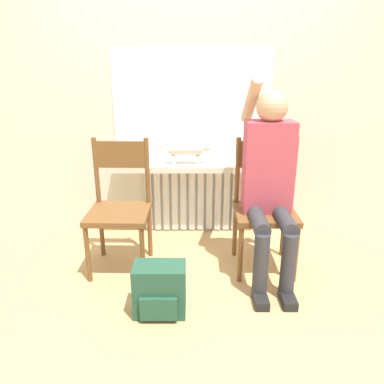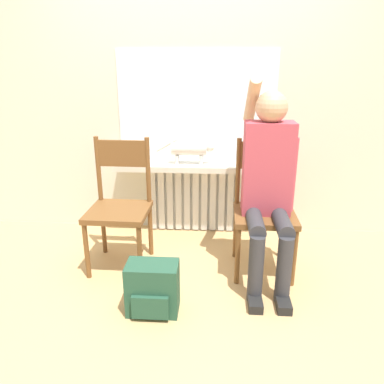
# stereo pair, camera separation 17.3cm
# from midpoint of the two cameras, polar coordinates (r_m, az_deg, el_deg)

# --- Properties ---
(ground_plane) EXTENTS (12.00, 12.00, 0.00)m
(ground_plane) POSITION_cam_midpoint_polar(r_m,az_deg,el_deg) (2.58, 1.10, -16.42)
(ground_plane) COLOR tan
(wall_with_window) EXTENTS (7.00, 0.06, 2.70)m
(wall_with_window) POSITION_cam_midpoint_polar(r_m,az_deg,el_deg) (3.33, 2.29, 16.56)
(wall_with_window) COLOR beige
(wall_with_window) RESTS_ON ground_plane
(radiator) EXTENTS (0.87, 0.08, 0.61)m
(radiator) POSITION_cam_midpoint_polar(r_m,az_deg,el_deg) (3.46, 2.03, -1.03)
(radiator) COLOR silver
(radiator) RESTS_ON ground_plane
(windowsill) EXTENTS (1.42, 0.27, 0.05)m
(windowsill) POSITION_cam_midpoint_polar(r_m,az_deg,el_deg) (3.28, 2.05, 3.90)
(windowsill) COLOR silver
(windowsill) RESTS_ON radiator
(window_glass) EXTENTS (1.36, 0.01, 0.94)m
(window_glass) POSITION_cam_midpoint_polar(r_m,az_deg,el_deg) (3.31, 2.23, 12.81)
(window_glass) COLOR white
(window_glass) RESTS_ON windowsill
(chair_left) EXTENTS (0.45, 0.45, 0.97)m
(chair_left) POSITION_cam_midpoint_polar(r_m,az_deg,el_deg) (2.85, -9.25, -1.81)
(chair_left) COLOR brown
(chair_left) RESTS_ON ground_plane
(chair_right) EXTENTS (0.44, 0.44, 0.97)m
(chair_right) POSITION_cam_midpoint_polar(r_m,az_deg,el_deg) (2.81, 12.71, -2.30)
(chair_right) COLOR brown
(chair_right) RESTS_ON ground_plane
(person) EXTENTS (0.36, 0.96, 1.44)m
(person) POSITION_cam_midpoint_polar(r_m,az_deg,el_deg) (2.63, 13.45, 1.95)
(person) COLOR #333338
(person) RESTS_ON ground_plane
(cat) EXTENTS (0.51, 0.11, 0.23)m
(cat) POSITION_cam_midpoint_polar(r_m,az_deg,el_deg) (3.23, 1.41, 6.57)
(cat) COLOR silver
(cat) RESTS_ON windowsill
(backpack) EXTENTS (0.32, 0.23, 0.33)m
(backpack) POSITION_cam_midpoint_polar(r_m,az_deg,el_deg) (2.42, -3.92, -14.50)
(backpack) COLOR #234C38
(backpack) RESTS_ON ground_plane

